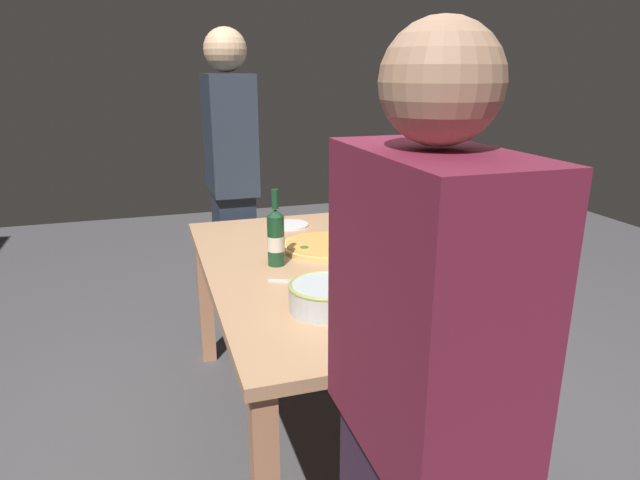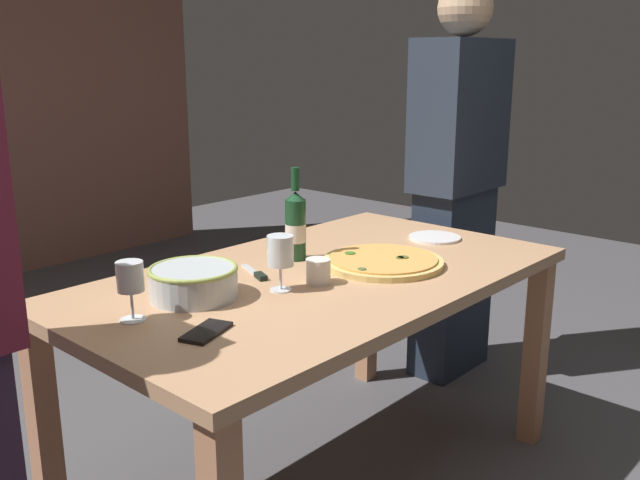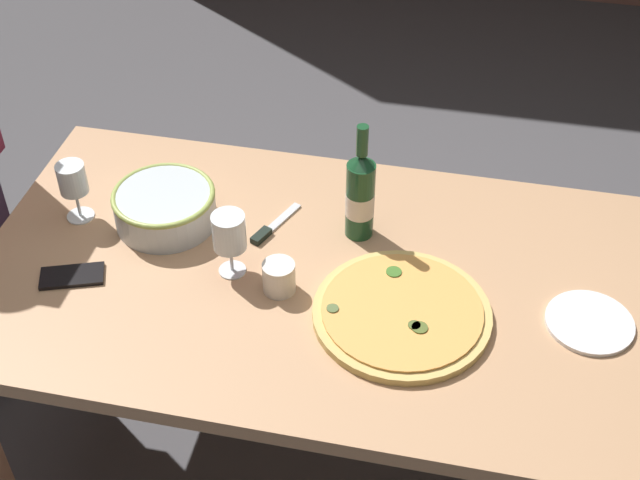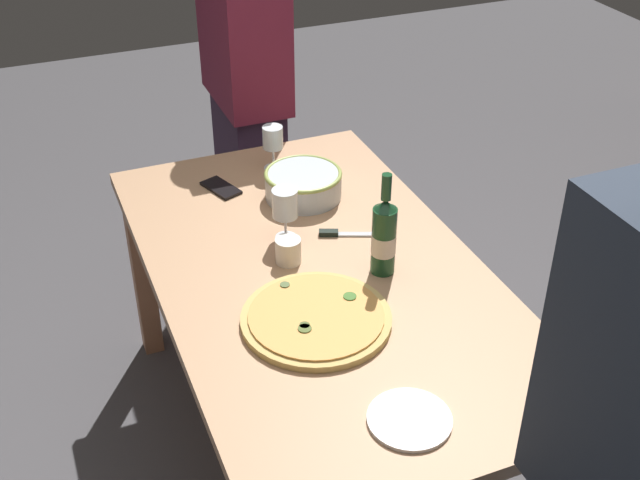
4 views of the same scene
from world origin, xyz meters
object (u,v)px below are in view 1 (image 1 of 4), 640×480
serving_bowl (326,295)px  pizza_knife (300,281)px  cup_amber (342,261)px  side_plate (289,225)px  wine_glass_by_bottle (344,254)px  pizza (326,246)px  wine_glass_near_pizza (359,302)px  person_host (419,435)px  cell_phone (411,317)px  person_guest_left (232,186)px  dining_table (320,287)px  wine_bottle (276,237)px

serving_bowl → pizza_knife: bearing=4.4°
cup_amber → side_plate: size_ratio=0.39×
serving_bowl → wine_glass_by_bottle: wine_glass_by_bottle is taller
pizza → side_plate: (0.40, 0.06, -0.01)m
wine_glass_near_pizza → person_host: (-0.52, 0.07, -0.07)m
cell_phone → cup_amber: bearing=-102.5°
side_plate → person_host: size_ratio=0.12×
wine_glass_by_bottle → person_guest_left: bearing=9.1°
person_host → dining_table: bearing=0.0°
wine_glass_near_pizza → person_guest_left: 1.72m
side_plate → cell_phone: size_ratio=1.33×
wine_glass_by_bottle → wine_bottle: bearing=36.4°
dining_table → serving_bowl: 0.45m
wine_bottle → pizza_knife: bearing=-170.1°
side_plate → person_host: (-1.75, 0.18, 0.04)m
pizza → pizza_knife: bearing=148.1°
pizza → cell_phone: size_ratio=2.73×
wine_bottle → person_guest_left: 1.03m
wine_bottle → pizza_knife: (-0.21, -0.04, -0.11)m
wine_glass_by_bottle → person_guest_left: size_ratio=0.10×
pizza_knife → dining_table: bearing=-40.1°
pizza → wine_glass_near_pizza: (-0.83, 0.17, 0.10)m
cell_phone → pizza_knife: size_ratio=0.82×
dining_table → cup_amber: size_ratio=21.23×
wine_bottle → dining_table: bearing=-110.5°
cell_phone → person_host: (-0.59, 0.28, 0.04)m
wine_glass_by_bottle → pizza_knife: size_ratio=0.93×
pizza → wine_glass_near_pizza: 0.85m
dining_table → cell_phone: size_ratio=11.11×
pizza → serving_bowl: size_ratio=1.57×
person_guest_left → cup_amber: bearing=2.5°
serving_bowl → cup_amber: size_ratio=3.33×
wine_bottle → person_host: 1.21m
dining_table → person_guest_left: bearing=9.3°
cell_phone → pizza: bearing=-107.4°
wine_glass_near_pizza → dining_table: bearing=-7.4°
wine_glass_near_pizza → wine_glass_by_bottle: wine_glass_by_bottle is taller
cell_phone → person_host: 0.65m
cup_amber → pizza_knife: 0.21m
dining_table → pizza: (0.20, -0.09, 0.11)m
wine_bottle → cell_phone: wine_bottle is taller
cell_phone → person_host: bearing=44.5°
person_host → person_guest_left: size_ratio=0.92×
wine_bottle → person_host: size_ratio=0.19×
wine_glass_near_pizza → side_plate: (1.23, -0.11, -0.11)m
pizza → wine_glass_near_pizza: size_ratio=2.50×
serving_bowl → wine_glass_by_bottle: (0.21, -0.14, 0.06)m
wine_glass_near_pizza → cell_phone: size_ratio=1.09×
wine_glass_by_bottle → pizza_knife: bearing=72.3°
cell_phone → serving_bowl: bearing=-51.9°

